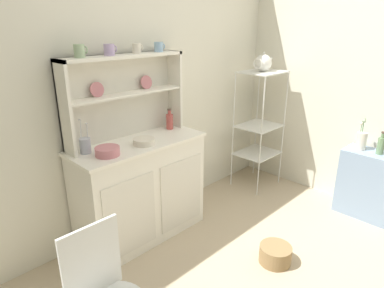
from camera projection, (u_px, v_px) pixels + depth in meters
name	position (u px, v px, depth m)	size (l,w,h in m)	color
wall_back	(143.00, 84.00, 2.85)	(3.84, 0.05, 2.50)	silver
hutch_cabinet	(141.00, 189.00, 2.78)	(1.10, 0.45, 0.86)	white
hutch_shelf_unit	(123.00, 90.00, 2.62)	(1.03, 0.18, 0.66)	silver
bakers_rack	(259.00, 117.00, 3.59)	(0.45, 0.38, 1.27)	silver
side_shelf_blue	(367.00, 184.00, 3.14)	(0.28, 0.48, 0.63)	#849EBC
floor_basket	(275.00, 254.00, 2.57)	(0.24, 0.24, 0.14)	#93754C
cup_sage_0	(80.00, 51.00, 2.25)	(0.09, 0.07, 0.09)	#9EB78E
cup_lilac_1	(109.00, 50.00, 2.40)	(0.09, 0.08, 0.08)	#B79ECC
cup_cream_2	(137.00, 48.00, 2.56)	(0.08, 0.07, 0.08)	silver
cup_sky_3	(159.00, 47.00, 2.71)	(0.09, 0.07, 0.08)	#8EB2D1
bowl_mixing_large	(107.00, 151.00, 2.37)	(0.17, 0.17, 0.06)	#D17A84
bowl_floral_medium	(144.00, 141.00, 2.58)	(0.17, 0.17, 0.05)	silver
jam_bottle	(170.00, 121.00, 2.94)	(0.06, 0.06, 0.18)	#B74C47
utensil_jar	(85.00, 145.00, 2.40)	(0.08, 0.08, 0.25)	#B2B7C6
porcelain_teapot	(263.00, 63.00, 3.39)	(0.26, 0.17, 0.19)	white
flower_vase	(361.00, 140.00, 3.08)	(0.09, 0.09, 0.30)	silver
oil_bottle	(381.00, 145.00, 2.97)	(0.06, 0.06, 0.21)	#6B8C60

